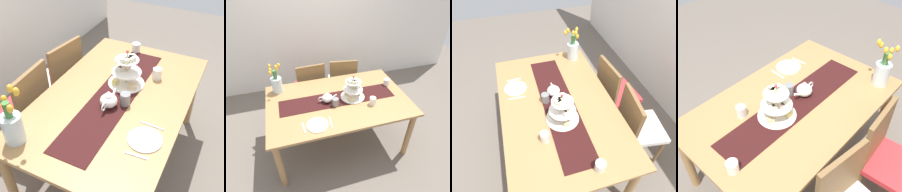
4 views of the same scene
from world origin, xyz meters
TOP-DOWN VIEW (x-y plane):
  - ground_plane at (0.00, 0.00)m, footprint 8.00×8.00m
  - dining_table at (0.00, 0.00)m, footprint 1.72×1.08m
  - chair_left at (-0.23, 0.77)m, footprint 0.45×0.45m
  - table_runner at (0.00, 0.01)m, footprint 1.42×0.30m
  - tiered_cake_stand at (0.19, -0.00)m, footprint 0.30×0.30m
  - teapot at (-0.13, 0.00)m, footprint 0.24×0.13m
  - tulip_vase at (-0.70, 0.39)m, footprint 0.15×0.17m
  - cream_jug at (0.73, 0.13)m, footprint 0.08×0.08m
  - dinner_plate_left at (-0.33, -0.36)m, footprint 0.23×0.23m
  - fork_left at (-0.48, -0.36)m, footprint 0.03×0.15m
  - knife_left at (-0.19, -0.36)m, footprint 0.02×0.17m
  - mug_grey at (-0.06, -0.10)m, footprint 0.08×0.08m
  - mug_white_text at (0.37, -0.20)m, footprint 0.08×0.08m

SIDE VIEW (x-z plane):
  - ground_plane at x=0.00m, z-range 0.00..0.00m
  - chair_left at x=-0.23m, z-range 0.05..0.96m
  - dining_table at x=0.00m, z-range 0.28..1.02m
  - table_runner at x=0.00m, z-range 0.74..0.75m
  - fork_left at x=-0.48m, z-range 0.74..0.75m
  - knife_left at x=-0.19m, z-range 0.74..0.75m
  - dinner_plate_left at x=-0.33m, z-range 0.74..0.75m
  - cream_jug at x=0.73m, z-range 0.74..0.83m
  - mug_white_text at x=0.37m, z-range 0.74..0.84m
  - mug_grey at x=-0.06m, z-range 0.75..0.84m
  - teapot at x=-0.13m, z-range 0.73..0.87m
  - tiered_cake_stand at x=0.19m, z-range 0.70..1.00m
  - tulip_vase at x=-0.70m, z-range 0.67..1.09m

